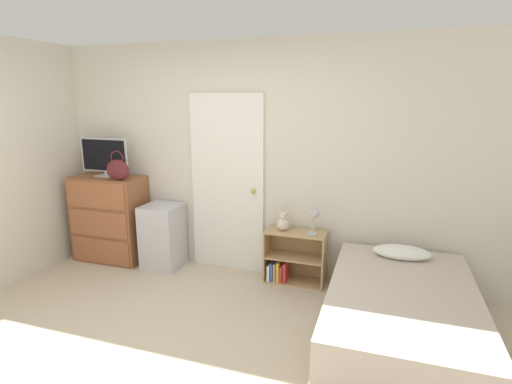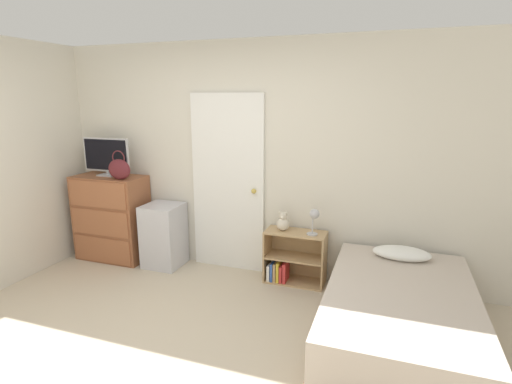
{
  "view_description": "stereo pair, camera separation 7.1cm",
  "coord_description": "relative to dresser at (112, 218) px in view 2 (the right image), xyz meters",
  "views": [
    {
      "loc": [
        1.6,
        -2.13,
        1.95
      ],
      "look_at": [
        0.33,
        1.72,
        0.99
      ],
      "focal_mm": 28.0,
      "sensor_mm": 36.0,
      "label": 1
    },
    {
      "loc": [
        1.67,
        -2.1,
        1.95
      ],
      "look_at": [
        0.33,
        1.72,
        0.99
      ],
      "focal_mm": 28.0,
      "sensor_mm": 36.0,
      "label": 2
    }
  ],
  "objects": [
    {
      "name": "bookshelf",
      "position": [
        2.24,
        0.08,
        -0.28
      ],
      "size": [
        0.64,
        0.29,
        0.57
      ],
      "color": "tan",
      "rests_on": "ground_plane"
    },
    {
      "name": "dresser",
      "position": [
        0.0,
        0.0,
        0.0
      ],
      "size": [
        0.85,
        0.45,
        1.03
      ],
      "color": "brown",
      "rests_on": "ground_plane"
    },
    {
      "name": "door_closed",
      "position": [
        1.46,
        0.22,
        0.48
      ],
      "size": [
        0.86,
        0.09,
        2.0
      ],
      "color": "white",
      "rests_on": "ground_plane"
    },
    {
      "name": "tv",
      "position": [
        -0.03,
        0.03,
        0.75
      ],
      "size": [
        0.62,
        0.16,
        0.45
      ],
      "color": "#B7B7BC",
      "rests_on": "dresser"
    },
    {
      "name": "ground_plane",
      "position": [
        1.54,
        -1.72,
        -0.52
      ],
      "size": [
        16.0,
        16.0,
        0.0
      ],
      "primitive_type": "plane",
      "color": "#C1B299"
    },
    {
      "name": "desk_lamp",
      "position": [
        2.49,
        0.03,
        0.25
      ],
      "size": [
        0.13,
        0.12,
        0.28
      ],
      "color": "#B2B2B7",
      "rests_on": "bookshelf"
    },
    {
      "name": "storage_bin",
      "position": [
        0.72,
        0.01,
        -0.15
      ],
      "size": [
        0.42,
        0.42,
        0.74
      ],
      "color": "silver",
      "rests_on": "ground_plane"
    },
    {
      "name": "handbag",
      "position": [
        0.26,
        -0.12,
        0.64
      ],
      "size": [
        0.28,
        0.12,
        0.34
      ],
      "color": "#591E23",
      "rests_on": "dresser"
    },
    {
      "name": "wall_back",
      "position": [
        1.54,
        0.27,
        0.76
      ],
      "size": [
        10.0,
        0.06,
        2.55
      ],
      "color": "beige",
      "rests_on": "ground_plane"
    },
    {
      "name": "teddy_bear",
      "position": [
        2.15,
        0.08,
        0.14
      ],
      "size": [
        0.14,
        0.14,
        0.21
      ],
      "color": "beige",
      "rests_on": "bookshelf"
    },
    {
      "name": "bed",
      "position": [
        3.34,
        -0.72,
        -0.28
      ],
      "size": [
        1.18,
        1.9,
        0.58
      ],
      "color": "#996B47",
      "rests_on": "ground_plane"
    }
  ]
}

